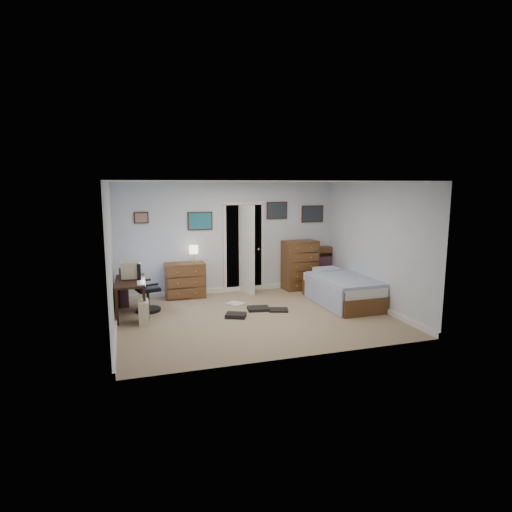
% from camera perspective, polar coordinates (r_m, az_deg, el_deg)
% --- Properties ---
extents(floor, '(5.00, 4.00, 0.02)m').
position_cam_1_polar(floor, '(8.09, -0.15, -8.16)').
color(floor, tan).
rests_on(floor, ground).
extents(computer_desk, '(0.58, 1.19, 0.68)m').
position_cam_1_polar(computer_desk, '(8.37, -16.95, -4.18)').
color(computer_desk, black).
rests_on(computer_desk, floor).
extents(crt_monitor, '(0.36, 0.34, 0.33)m').
position_cam_1_polar(crt_monitor, '(8.45, -16.36, -1.78)').
color(crt_monitor, beige).
rests_on(crt_monitor, computer_desk).
extents(keyboard, '(0.15, 0.37, 0.02)m').
position_cam_1_polar(keyboard, '(8.00, -15.10, -3.50)').
color(keyboard, beige).
rests_on(keyboard, computer_desk).
extents(pc_tower, '(0.20, 0.39, 0.41)m').
position_cam_1_polar(pc_tower, '(7.93, -14.73, -7.24)').
color(pc_tower, beige).
rests_on(pc_tower, floor).
extents(office_chair, '(0.58, 0.58, 0.98)m').
position_cam_1_polar(office_chair, '(8.57, -14.59, -4.76)').
color(office_chair, black).
rests_on(office_chair, floor).
extents(media_stack, '(0.16, 0.16, 0.80)m').
position_cam_1_polar(media_stack, '(8.99, -17.20, -4.08)').
color(media_stack, maroon).
rests_on(media_stack, floor).
extents(low_dresser, '(0.88, 0.47, 0.77)m').
position_cam_1_polar(low_dresser, '(9.45, -9.43, -3.22)').
color(low_dresser, brown).
rests_on(low_dresser, floor).
extents(table_lamp, '(0.20, 0.20, 0.37)m').
position_cam_1_polar(table_lamp, '(9.35, -8.32, 0.78)').
color(table_lamp, gold).
rests_on(table_lamp, low_dresser).
extents(doorway, '(0.96, 1.12, 2.05)m').
position_cam_1_polar(doorway, '(10.09, -2.09, 1.30)').
color(doorway, black).
rests_on(doorway, floor).
extents(tall_dresser, '(0.81, 0.51, 1.15)m').
position_cam_1_polar(tall_dresser, '(10.09, 5.87, -1.20)').
color(tall_dresser, brown).
rests_on(tall_dresser, floor).
extents(headboard_bookcase, '(1.08, 0.33, 0.96)m').
position_cam_1_polar(headboard_bookcase, '(10.40, 8.07, -1.28)').
color(headboard_bookcase, brown).
rests_on(headboard_bookcase, floor).
extents(bed, '(1.05, 1.92, 0.62)m').
position_cam_1_polar(bed, '(9.05, 11.35, -4.42)').
color(bed, brown).
rests_on(bed, floor).
extents(wall_posters, '(4.38, 0.04, 0.60)m').
position_cam_1_polar(wall_posters, '(9.78, -0.40, 5.44)').
color(wall_posters, '#331E11').
rests_on(wall_posters, floor).
extents(floor_clutter, '(1.35, 1.19, 0.07)m').
position_cam_1_polar(floor_clutter, '(8.39, -0.77, -7.22)').
color(floor_clutter, black).
rests_on(floor_clutter, floor).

